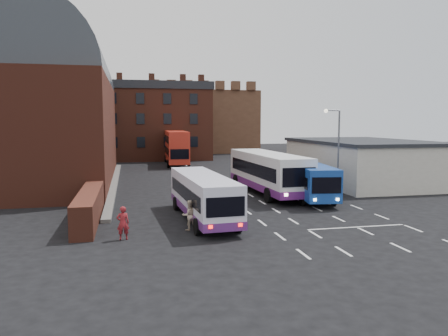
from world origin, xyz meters
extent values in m
plane|color=black|center=(0.00, 0.00, 0.00)|extent=(180.00, 180.00, 0.00)
cube|color=#602B1E|center=(-15.50, 21.00, 5.00)|extent=(12.00, 28.00, 10.00)
cylinder|color=#1E2328|center=(-15.50, 21.00, 10.00)|extent=(12.00, 26.00, 12.00)
cube|color=#602B1E|center=(-10.20, 2.00, 0.90)|extent=(1.20, 10.00, 1.80)
cube|color=beige|center=(15.00, 14.00, 2.00)|extent=(10.00, 16.00, 4.00)
cube|color=#282B30|center=(15.00, 14.00, 4.10)|extent=(10.40, 16.40, 0.30)
cube|color=brown|center=(-6.00, 46.00, 5.50)|extent=(22.00, 10.00, 11.00)
cube|color=brown|center=(6.00, 66.00, 6.00)|extent=(22.00, 22.00, 12.00)
cube|color=white|center=(-3.33, 0.85, 1.62)|extent=(2.93, 10.32, 2.32)
cube|color=black|center=(-3.33, 0.85, 1.76)|extent=(2.92, 9.12, 0.83)
cylinder|color=black|center=(-4.68, 4.02, 0.46)|extent=(0.32, 0.94, 0.93)
cylinder|color=black|center=(-4.26, -2.83, 0.46)|extent=(0.32, 0.94, 0.93)
cylinder|color=black|center=(-2.37, 4.16, 0.46)|extent=(0.32, 0.94, 0.93)
cylinder|color=black|center=(-1.95, -2.69, 0.46)|extent=(0.32, 0.94, 0.93)
cube|color=white|center=(3.62, 9.41, 2.00)|extent=(3.42, 12.70, 2.86)
cube|color=black|center=(3.62, 9.41, 2.17)|extent=(3.43, 11.50, 1.03)
cylinder|color=black|center=(5.23, 5.47, 0.57)|extent=(0.37, 1.16, 1.14)
cylinder|color=black|center=(4.85, 13.93, 0.57)|extent=(0.37, 1.16, 1.14)
cylinder|color=black|center=(2.38, 5.34, 0.57)|extent=(0.37, 1.16, 1.14)
cylinder|color=black|center=(2.00, 13.80, 0.57)|extent=(0.37, 1.16, 1.14)
cube|color=#153F97|center=(6.00, 6.72, 1.62)|extent=(3.65, 10.40, 2.31)
cube|color=black|center=(6.00, 6.72, 1.76)|extent=(3.55, 9.21, 0.83)
cylinder|color=black|center=(6.72, 3.36, 0.46)|extent=(0.38, 0.95, 0.93)
cylinder|color=black|center=(7.63, 10.14, 0.46)|extent=(0.38, 0.95, 0.93)
cylinder|color=black|center=(4.42, 3.67, 0.46)|extent=(0.38, 0.95, 0.93)
cylinder|color=black|center=(5.33, 10.45, 0.46)|extent=(0.38, 0.95, 0.93)
cube|color=red|center=(-1.25, 35.79, 2.64)|extent=(3.11, 11.95, 4.20)
cube|color=black|center=(-1.25, 35.79, 2.05)|extent=(3.13, 10.75, 0.97)
cylinder|color=black|center=(-0.04, 31.97, 0.54)|extent=(0.34, 1.09, 1.08)
cylinder|color=black|center=(0.24, 39.95, 0.54)|extent=(0.34, 1.09, 1.08)
cylinder|color=black|center=(-2.73, 32.07, 0.54)|extent=(0.34, 1.09, 1.08)
cylinder|color=black|center=(-2.45, 40.04, 0.54)|extent=(0.34, 1.09, 1.08)
cylinder|color=#4E5156|center=(8.60, 6.53, 3.47)|extent=(0.14, 0.14, 6.94)
cylinder|color=#4E5156|center=(8.00, 6.47, 6.94)|extent=(1.22, 0.20, 0.09)
sphere|color=#FFF2CC|center=(7.39, 6.42, 6.90)|extent=(0.31, 0.31, 0.31)
imported|color=maroon|center=(-8.12, -2.91, 0.88)|extent=(0.68, 0.49, 1.76)
imported|color=#C1AC94|center=(-4.53, -1.65, 0.85)|extent=(0.95, 0.81, 1.70)
camera|label=1|loc=(-7.71, -25.48, 6.06)|focal=35.00mm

